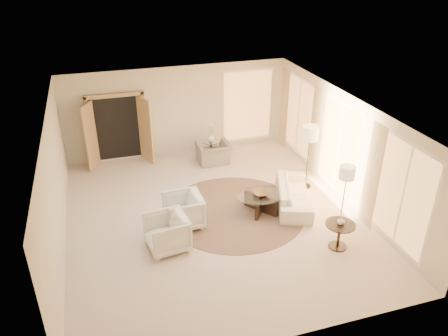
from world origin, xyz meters
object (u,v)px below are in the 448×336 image
object	(u,v)px
side_table	(211,148)
bowl	(261,193)
side_vase	(211,138)
end_table	(339,231)
end_vase	(341,221)
coffee_table	(261,201)
floor_lamp_near	(310,136)
floor_lamp_far	(347,175)
accent_chair	(213,150)
armchair_left	(183,209)
sofa	(294,194)
armchair_right	(167,231)

from	to	relation	value
side_table	bowl	world-z (taller)	side_table
side_vase	end_table	bearing A→B (deg)	-73.90
end_vase	side_table	bearing A→B (deg)	106.10
coffee_table	floor_lamp_near	world-z (taller)	floor_lamp_near
floor_lamp_far	end_vase	size ratio (longest dim) A/B	8.64
accent_chair	armchair_left	bearing A→B (deg)	61.68
coffee_table	accent_chair	bearing A→B (deg)	97.28
accent_chair	floor_lamp_far	bearing A→B (deg)	116.66
floor_lamp_far	armchair_left	bearing A→B (deg)	164.96
coffee_table	armchair_left	bearing A→B (deg)	-178.99
sofa	end_vase	size ratio (longest dim) A/B	11.65
armchair_right	floor_lamp_near	size ratio (longest dim) A/B	0.49
accent_chair	end_vase	size ratio (longest dim) A/B	5.59
coffee_table	end_vase	bearing A→B (deg)	-59.46
floor_lamp_far	end_table	bearing A→B (deg)	-123.71
accent_chair	bowl	xyz separation A→B (m)	(0.39, -3.01, 0.09)
end_vase	side_vase	world-z (taller)	side_vase
accent_chair	coffee_table	bearing A→B (deg)	96.80
accent_chair	bowl	world-z (taller)	accent_chair
side_table	side_vase	xyz separation A→B (m)	(0.00, 0.00, 0.35)
coffee_table	bowl	bearing A→B (deg)	90.00
sofa	bowl	distance (m)	0.96
coffee_table	side_vase	xyz separation A→B (m)	(-0.38, 3.30, 0.41)
sofa	side_vase	world-z (taller)	side_vase
side_vase	floor_lamp_far	bearing A→B (deg)	-64.43
end_table	floor_lamp_far	size ratio (longest dim) A/B	0.43
armchair_right	accent_chair	world-z (taller)	armchair_right
side_vase	armchair_left	bearing A→B (deg)	-115.78
floor_lamp_far	bowl	world-z (taller)	floor_lamp_far
floor_lamp_far	floor_lamp_near	bearing A→B (deg)	90.89
floor_lamp_far	sofa	bearing A→B (deg)	124.85
sofa	floor_lamp_near	size ratio (longest dim) A/B	1.14
bowl	armchair_right	bearing A→B (deg)	-162.55
coffee_table	end_vase	distance (m)	2.22
armchair_left	accent_chair	world-z (taller)	armchair_left
side_table	side_vase	bearing A→B (deg)	90.00
armchair_right	floor_lamp_far	bearing A→B (deg)	79.65
side_table	floor_lamp_near	xyz separation A→B (m)	(2.04, -2.49, 1.18)
armchair_right	floor_lamp_near	world-z (taller)	floor_lamp_near
sofa	armchair_left	world-z (taller)	armchair_left
end_vase	bowl	bearing A→B (deg)	120.54
floor_lamp_far	bowl	distance (m)	2.12
coffee_table	floor_lamp_far	world-z (taller)	floor_lamp_far
sofa	side_vase	bearing A→B (deg)	41.92
armchair_left	floor_lamp_far	bearing A→B (deg)	72.89
bowl	end_vase	distance (m)	2.20
armchair_left	bowl	world-z (taller)	armchair_left
sofa	bowl	xyz separation A→B (m)	(-0.93, -0.06, 0.22)
sofa	end_vase	distance (m)	1.99
floor_lamp_far	coffee_table	bearing A→B (deg)	148.70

